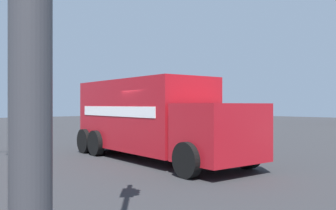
# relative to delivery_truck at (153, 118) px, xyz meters

# --- Properties ---
(ground_plane) EXTENTS (100.00, 100.00, 0.00)m
(ground_plane) POSITION_rel_delivery_truck_xyz_m (0.95, -0.08, -1.53)
(ground_plane) COLOR #2B2B2D
(delivery_truck) EXTENTS (8.36, 3.52, 2.94)m
(delivery_truck) POSITION_rel_delivery_truck_xyz_m (0.00, 0.00, 0.00)
(delivery_truck) COLOR #AD141E
(delivery_truck) RESTS_ON ground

